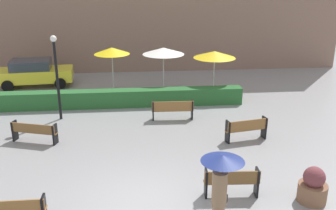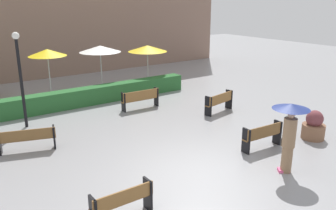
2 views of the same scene
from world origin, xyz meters
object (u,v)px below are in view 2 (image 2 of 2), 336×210
bench_near_left (122,202)px  lamp_post (20,70)px  bench_near_right (263,135)px  bench_back_row (141,98)px  patio_umbrella_white (100,49)px  bench_far_right (220,101)px  patio_umbrella_yellow (47,53)px  pedestrian_with_umbrella (290,127)px  patio_umbrella_yellow_far (148,48)px  bench_far_left (27,138)px  planter_pot (314,127)px

bench_near_left → lamp_post: size_ratio=0.41×
bench_near_right → lamp_post: size_ratio=0.43×
bench_back_row → patio_umbrella_white: 4.45m
bench_far_right → patio_umbrella_yellow: bearing=128.2°
bench_near_left → patio_umbrella_yellow: (2.04, 11.62, 1.84)m
pedestrian_with_umbrella → lamp_post: lamp_post is taller
patio_umbrella_white → patio_umbrella_yellow_far: 2.72m
bench_back_row → patio_umbrella_white: patio_umbrella_white is taller
bench_far_left → patio_umbrella_yellow_far: 9.96m
patio_umbrella_white → lamp_post: bearing=-145.1°
planter_pot → patio_umbrella_yellow_far: 10.47m
patio_umbrella_yellow → patio_umbrella_yellow_far: size_ratio=1.05×
bench_near_right → patio_umbrella_yellow_far: bearing=81.1°
bench_far_right → bench_near_right: (-1.60, -3.85, -0.01)m
bench_near_right → bench_near_left: bearing=-171.7°
bench_far_right → lamp_post: bearing=157.9°
patio_umbrella_yellow_far → lamp_post: bearing=-159.4°
bench_far_right → bench_far_left: (-8.26, 0.61, -0.04)m
bench_near_left → patio_umbrella_yellow: bearing=80.0°
lamp_post → patio_umbrella_yellow: size_ratio=1.50×
bench_near_right → patio_umbrella_white: patio_umbrella_white is taller
pedestrian_with_umbrella → patio_umbrella_white: 11.98m
planter_pot → patio_umbrella_yellow: bearing=118.6°
planter_pot → bench_back_row: bearing=115.8°
bench_near_left → patio_umbrella_white: patio_umbrella_white is taller
bench_near_right → patio_umbrella_yellow: size_ratio=0.65×
planter_pot → patio_umbrella_yellow_far: (-0.72, 10.29, 1.76)m
bench_near_left → bench_far_left: size_ratio=0.83×
bench_back_row → planter_pot: planter_pot is taller
bench_far_left → patio_umbrella_yellow: size_ratio=0.73×
pedestrian_with_umbrella → patio_umbrella_yellow_far: (2.25, 11.33, 0.81)m
planter_pot → pedestrian_with_umbrella: bearing=-160.9°
planter_pot → bench_near_left: bearing=-177.2°
pedestrian_with_umbrella → patio_umbrella_yellow: patio_umbrella_yellow is taller
patio_umbrella_yellow_far → bench_far_left: bearing=-146.7°
bench_near_left → patio_umbrella_yellow_far: bearing=55.2°
pedestrian_with_umbrella → patio_umbrella_white: patio_umbrella_white is taller
bench_near_left → lamp_post: lamp_post is taller
pedestrian_with_umbrella → planter_pot: 3.29m
bench_back_row → patio_umbrella_yellow: bearing=122.6°
pedestrian_with_umbrella → patio_umbrella_yellow: (-3.14, 12.25, 0.93)m
pedestrian_with_umbrella → patio_umbrella_yellow_far: 11.58m
pedestrian_with_umbrella → lamp_post: bearing=122.4°
bench_far_right → patio_umbrella_yellow_far: patio_umbrella_yellow_far is taller
lamp_post → patio_umbrella_white: bearing=34.9°
bench_back_row → patio_umbrella_yellow_far: patio_umbrella_yellow_far is taller
bench_far_left → lamp_post: bearing=77.0°
bench_near_right → bench_far_right: bearing=67.4°
bench_near_left → patio_umbrella_yellow: size_ratio=0.61×
lamp_post → patio_umbrella_yellow_far: (7.62, 2.87, -0.10)m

